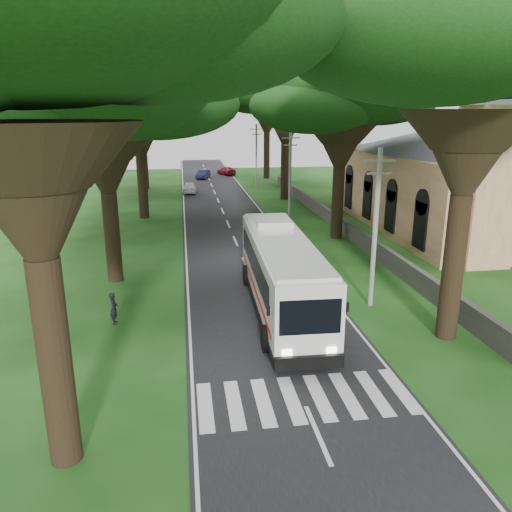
% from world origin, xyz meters
% --- Properties ---
extents(ground, '(140.00, 140.00, 0.00)m').
position_xyz_m(ground, '(0.00, 0.00, 0.00)').
color(ground, '#144012').
rests_on(ground, ground).
extents(road, '(8.00, 120.00, 0.04)m').
position_xyz_m(road, '(0.00, 25.00, 0.01)').
color(road, black).
rests_on(road, ground).
extents(crosswalk, '(8.00, 3.00, 0.01)m').
position_xyz_m(crosswalk, '(0.00, -2.00, 0.00)').
color(crosswalk, silver).
rests_on(crosswalk, ground).
extents(property_wall, '(0.35, 50.00, 1.20)m').
position_xyz_m(property_wall, '(9.00, 24.00, 0.60)').
color(property_wall, '#383533').
rests_on(property_wall, ground).
extents(church, '(14.00, 24.00, 11.60)m').
position_xyz_m(church, '(17.86, 21.55, 4.91)').
color(church, tan).
rests_on(church, ground).
extents(pole_near, '(1.60, 0.24, 8.00)m').
position_xyz_m(pole_near, '(5.50, 6.00, 4.18)').
color(pole_near, gray).
rests_on(pole_near, ground).
extents(pole_mid, '(1.60, 0.24, 8.00)m').
position_xyz_m(pole_mid, '(5.50, 26.00, 4.18)').
color(pole_mid, gray).
rests_on(pole_mid, ground).
extents(pole_far, '(1.60, 0.24, 8.00)m').
position_xyz_m(pole_far, '(5.50, 46.00, 4.18)').
color(pole_far, gray).
rests_on(pole_far, ground).
extents(tree_l_mida, '(12.79, 12.79, 13.33)m').
position_xyz_m(tree_l_mida, '(-8.00, 12.00, 10.46)').
color(tree_l_mida, black).
rests_on(tree_l_mida, ground).
extents(tree_l_midb, '(14.83, 14.83, 14.40)m').
position_xyz_m(tree_l_midb, '(-7.50, 30.00, 11.15)').
color(tree_l_midb, black).
rests_on(tree_l_midb, ground).
extents(tree_l_far, '(13.62, 13.62, 15.39)m').
position_xyz_m(tree_l_far, '(-8.50, 48.00, 12.33)').
color(tree_l_far, black).
rests_on(tree_l_far, ground).
extents(tree_r_near, '(14.60, 14.60, 16.21)m').
position_xyz_m(tree_r_near, '(7.50, 2.00, 12.96)').
color(tree_r_near, black).
rests_on(tree_r_near, ground).
extents(tree_r_mida, '(12.97, 12.97, 13.89)m').
position_xyz_m(tree_r_mida, '(8.00, 20.00, 10.97)').
color(tree_r_mida, black).
rests_on(tree_r_mida, ground).
extents(tree_r_midb, '(14.84, 14.84, 15.72)m').
position_xyz_m(tree_r_midb, '(7.50, 38.00, 12.44)').
color(tree_r_midb, black).
rests_on(tree_r_midb, ground).
extents(tree_r_far, '(12.87, 12.87, 16.06)m').
position_xyz_m(tree_r_far, '(8.50, 56.00, 13.10)').
color(tree_r_far, black).
rests_on(tree_r_far, ground).
extents(coach_bus, '(3.31, 12.87, 3.77)m').
position_xyz_m(coach_bus, '(0.80, 6.02, 2.03)').
color(coach_bus, white).
rests_on(coach_bus, ground).
extents(distant_car_a, '(1.83, 4.10, 1.37)m').
position_xyz_m(distant_car_a, '(-3.00, 43.61, 0.71)').
color(distant_car_a, '#B6B6BB').
rests_on(distant_car_a, road).
extents(distant_car_b, '(2.38, 4.12, 1.28)m').
position_xyz_m(distant_car_b, '(-0.80, 56.70, 0.67)').
color(distant_car_b, navy).
rests_on(distant_car_b, road).
extents(distant_car_c, '(3.02, 4.51, 1.21)m').
position_xyz_m(distant_car_c, '(3.00, 60.57, 0.64)').
color(distant_car_c, maroon).
rests_on(distant_car_c, road).
extents(pedestrian, '(0.41, 0.59, 1.55)m').
position_xyz_m(pedestrian, '(-7.29, 5.60, 0.78)').
color(pedestrian, black).
rests_on(pedestrian, ground).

